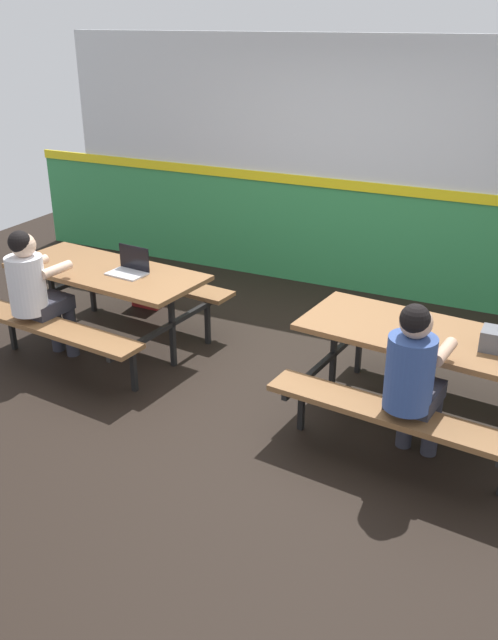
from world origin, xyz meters
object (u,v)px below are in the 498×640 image
(picnic_table_left, at_px, (107,287))
(picnic_table_right, at_px, (426,355))
(student_nearer, at_px, (35,287))
(student_further, at_px, (413,374))
(backpack_dark, at_px, (148,286))
(laptop_silver, at_px, (129,268))

(picnic_table_left, xyz_separation_m, picnic_table_right, (2.81, -0.08, 0.00))
(picnic_table_right, relative_size, student_nearer, 1.53)
(student_further, height_order, backpack_dark, student_further)
(picnic_table_right, bearing_deg, laptop_silver, 177.96)
(picnic_table_left, height_order, backpack_dark, picnic_table_left)
(picnic_table_left, relative_size, laptop_silver, 5.40)
(student_nearer, xyz_separation_m, student_further, (3.16, -0.12, 0.00))
(backpack_dark, bearing_deg, student_further, -27.41)
(picnic_table_right, height_order, laptop_silver, laptop_silver)
(picnic_table_right, xyz_separation_m, student_further, (0.03, -0.56, 0.13))
(picnic_table_right, distance_m, student_further, 0.58)
(picnic_table_left, height_order, student_nearer, student_nearer)
(laptop_silver, bearing_deg, picnic_table_right, -2.04)
(picnic_table_left, relative_size, student_nearer, 1.53)
(picnic_table_right, distance_m, laptop_silver, 2.57)
(picnic_table_left, xyz_separation_m, student_further, (2.84, -0.64, 0.13))
(student_further, bearing_deg, picnic_table_left, 167.25)
(student_nearer, xyz_separation_m, laptop_silver, (0.57, 0.54, 0.08))
(student_nearer, distance_m, backpack_dark, 1.56)
(picnic_table_left, distance_m, picnic_table_right, 2.81)
(picnic_table_left, xyz_separation_m, laptop_silver, (0.25, 0.01, 0.21))
(picnic_table_left, bearing_deg, student_nearer, -121.38)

